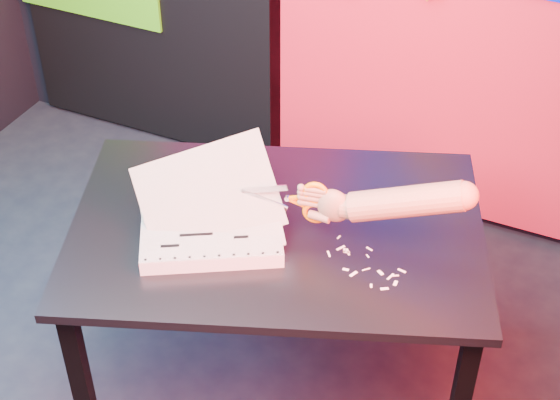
% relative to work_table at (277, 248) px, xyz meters
% --- Properties ---
extents(room, '(3.01, 3.01, 2.71)m').
position_rel_work_table_xyz_m(room, '(-0.41, -0.31, 0.69)').
color(room, black).
rests_on(room, ground).
extents(work_table, '(1.42, 1.19, 0.75)m').
position_rel_work_table_xyz_m(work_table, '(0.00, 0.00, 0.00)').
color(work_table, black).
rests_on(work_table, ground).
extents(printout_stack, '(0.50, 0.45, 0.30)m').
position_rel_work_table_xyz_m(printout_stack, '(-0.15, -0.12, 0.12)').
color(printout_stack, silver).
rests_on(printout_stack, work_table).
extents(scissors, '(0.25, 0.06, 0.14)m').
position_rel_work_table_xyz_m(scissors, '(0.11, -0.01, 0.23)').
color(scissors, silver).
rests_on(scissors, printout_stack).
extents(hand_forearm, '(0.47, 0.14, 0.20)m').
position_rel_work_table_xyz_m(hand_forearm, '(0.34, 0.03, 0.27)').
color(hand_forearm, '#966B4E').
rests_on(hand_forearm, work_table).
extents(paper_clippings, '(0.23, 0.17, 0.00)m').
position_rel_work_table_xyz_m(paper_clippings, '(0.30, -0.05, 0.09)').
color(paper_clippings, silver).
rests_on(paper_clippings, work_table).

